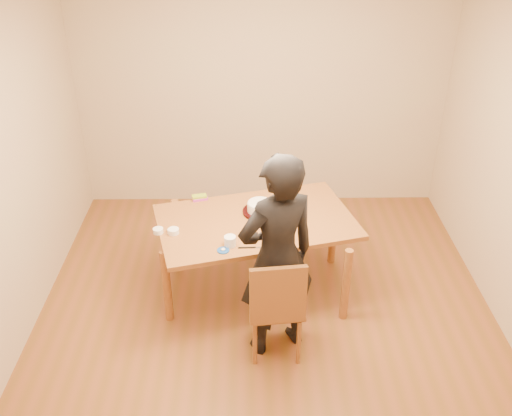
{
  "coord_description": "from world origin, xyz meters",
  "views": [
    {
      "loc": [
        -0.14,
        -3.64,
        3.37
      ],
      "look_at": [
        -0.09,
        0.51,
        0.9
      ],
      "focal_mm": 40.0,
      "sensor_mm": 36.0,
      "label": 1
    }
  ],
  "objects_px": {
    "dining_table": "(256,222)",
    "dining_chair": "(276,305)",
    "person": "(277,258)",
    "cake": "(260,207)",
    "cake_plate": "(260,212)"
  },
  "relations": [
    {
      "from": "dining_table",
      "to": "dining_chair",
      "type": "height_order",
      "value": "dining_table"
    },
    {
      "from": "dining_table",
      "to": "person",
      "type": "xyz_separation_m",
      "value": [
        0.15,
        -0.73,
        0.13
      ]
    },
    {
      "from": "dining_chair",
      "to": "person",
      "type": "relative_size",
      "value": 0.23
    },
    {
      "from": "cake",
      "to": "dining_chair",
      "type": "bearing_deg",
      "value": -82.79
    },
    {
      "from": "dining_chair",
      "to": "cake_plate",
      "type": "distance_m",
      "value": 0.95
    },
    {
      "from": "dining_table",
      "to": "person",
      "type": "height_order",
      "value": "person"
    },
    {
      "from": "dining_chair",
      "to": "cake_plate",
      "type": "bearing_deg",
      "value": 90.85
    },
    {
      "from": "cake",
      "to": "person",
      "type": "xyz_separation_m",
      "value": [
        0.11,
        -0.85,
        0.05
      ]
    },
    {
      "from": "dining_chair",
      "to": "cake",
      "type": "distance_m",
      "value": 0.97
    },
    {
      "from": "dining_chair",
      "to": "person",
      "type": "xyz_separation_m",
      "value": [
        -0.0,
        0.05,
        0.41
      ]
    },
    {
      "from": "dining_chair",
      "to": "cake",
      "type": "bearing_deg",
      "value": 90.85
    },
    {
      "from": "dining_table",
      "to": "cake_plate",
      "type": "relative_size",
      "value": 5.45
    },
    {
      "from": "dining_chair",
      "to": "person",
      "type": "bearing_deg",
      "value": 83.64
    },
    {
      "from": "dining_table",
      "to": "dining_chair",
      "type": "relative_size",
      "value": 4.22
    },
    {
      "from": "cake_plate",
      "to": "dining_chair",
      "type": "bearing_deg",
      "value": -82.79
    }
  ]
}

